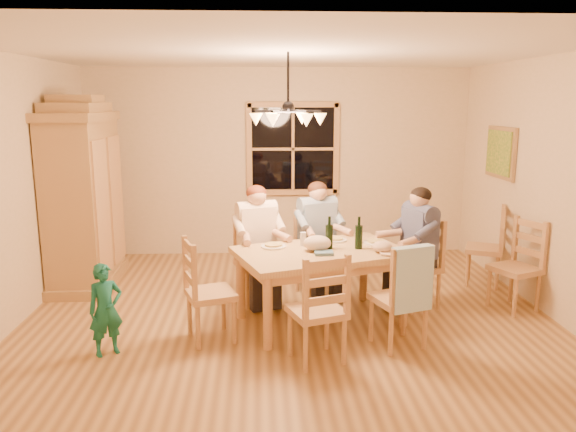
{
  "coord_description": "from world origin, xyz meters",
  "views": [
    {
      "loc": [
        -0.3,
        -5.65,
        2.23
      ],
      "look_at": [
        0.0,
        0.1,
        1.05
      ],
      "focal_mm": 35.0,
      "sensor_mm": 36.0,
      "label": 1
    }
  ],
  "objects": [
    {
      "name": "cloth_bundle",
      "position": [
        0.28,
        -0.24,
        0.84
      ],
      "size": [
        0.28,
        0.22,
        0.15
      ],
      "primitive_type": "ellipsoid",
      "color": "tan",
      "rests_on": "dining_table"
    },
    {
      "name": "plate_plaid",
      "position": [
        0.51,
        0.15,
        0.77
      ],
      "size": [
        0.26,
        0.26,
        0.02
      ],
      "primitive_type": "cylinder",
      "color": "white",
      "rests_on": "dining_table"
    },
    {
      "name": "wall_right",
      "position": [
        2.75,
        0.0,
        1.35
      ],
      "size": [
        0.02,
        5.0,
        2.7
      ],
      "primitive_type": "cube",
      "color": "beige",
      "rests_on": "floor"
    },
    {
      "name": "chair_near_right",
      "position": [
        0.97,
        -0.83,
        0.3
      ],
      "size": [
        0.55,
        0.54,
        0.99
      ],
      "rotation": [
        0.0,
        0.0,
        0.33
      ],
      "color": "tan",
      "rests_on": "floor"
    },
    {
      "name": "chair_far_right",
      "position": [
        0.37,
        0.61,
        0.3
      ],
      "size": [
        0.55,
        0.54,
        0.99
      ],
      "rotation": [
        0.0,
        0.0,
        3.47
      ],
      "color": "tan",
      "rests_on": "floor"
    },
    {
      "name": "plate_woman",
      "position": [
        -0.15,
        -0.09,
        0.77
      ],
      "size": [
        0.26,
        0.26,
        0.02
      ],
      "primitive_type": "cylinder",
      "color": "white",
      "rests_on": "dining_table"
    },
    {
      "name": "plate_slate",
      "position": [
        0.92,
        0.01,
        0.77
      ],
      "size": [
        0.26,
        0.26,
        0.02
      ],
      "primitive_type": "cylinder",
      "color": "white",
      "rests_on": "dining_table"
    },
    {
      "name": "wine_bottle_b",
      "position": [
        0.71,
        -0.18,
        0.93
      ],
      "size": [
        0.08,
        0.08,
        0.33
      ],
      "primitive_type": "cylinder",
      "color": "black",
      "rests_on": "dining_table"
    },
    {
      "name": "adult_plaid_man",
      "position": [
        0.37,
        0.61,
        0.84
      ],
      "size": [
        0.5,
        0.52,
        0.87
      ],
      "rotation": [
        0.0,
        0.0,
        3.47
      ],
      "color": "#305685",
      "rests_on": "floor"
    },
    {
      "name": "chair_spare_front",
      "position": [
        2.45,
        0.02,
        0.3
      ],
      "size": [
        0.56,
        0.57,
        0.99
      ],
      "rotation": [
        0.0,
        0.0,
        1.98
      ],
      "color": "tan",
      "rests_on": "floor"
    },
    {
      "name": "armoire",
      "position": [
        -2.42,
        1.18,
        1.06
      ],
      "size": [
        0.66,
        1.4,
        2.3
      ],
      "color": "#9B7543",
      "rests_on": "floor"
    },
    {
      "name": "chandelier",
      "position": [
        -0.0,
        0.0,
        2.08
      ],
      "size": [
        0.77,
        0.68,
        0.71
      ],
      "color": "black",
      "rests_on": "ceiling"
    },
    {
      "name": "dining_table",
      "position": [
        0.32,
        -0.23,
        0.65
      ],
      "size": [
        1.89,
        1.5,
        0.76
      ],
      "rotation": [
        0.0,
        0.0,
        0.33
      ],
      "color": "#A7764A",
      "rests_on": "floor"
    },
    {
      "name": "floor",
      "position": [
        0.0,
        0.0,
        0.0
      ],
      "size": [
        5.5,
        5.5,
        0.0
      ],
      "primitive_type": "plane",
      "color": "olive",
      "rests_on": "ground"
    },
    {
      "name": "adult_woman",
      "position": [
        -0.32,
        0.37,
        0.84
      ],
      "size": [
        0.5,
        0.52,
        0.87
      ],
      "rotation": [
        0.0,
        0.0,
        3.47
      ],
      "color": "#F7DABF",
      "rests_on": "floor"
    },
    {
      "name": "towel",
      "position": [
        1.03,
        -1.01,
        0.7
      ],
      "size": [
        0.39,
        0.22,
        0.58
      ],
      "primitive_type": "cube",
      "rotation": [
        0.0,
        0.0,
        0.33
      ],
      "color": "#A8D0E4",
      "rests_on": "chair_near_right"
    },
    {
      "name": "wall_back",
      "position": [
        0.0,
        2.5,
        1.35
      ],
      "size": [
        5.5,
        0.02,
        2.7
      ],
      "primitive_type": "cube",
      "color": "beige",
      "rests_on": "floor"
    },
    {
      "name": "chair_spare_back",
      "position": [
        2.45,
        0.86,
        0.3
      ],
      "size": [
        0.56,
        0.57,
        0.99
      ],
      "rotation": [
        0.0,
        0.0,
        1.16
      ],
      "color": "tan",
      "rests_on": "floor"
    },
    {
      "name": "chair_end_right",
      "position": [
        1.41,
        0.14,
        0.3
      ],
      "size": [
        0.54,
        0.55,
        0.99
      ],
      "rotation": [
        0.0,
        0.0,
        1.9
      ],
      "color": "tan",
      "rests_on": "floor"
    },
    {
      "name": "window",
      "position": [
        0.2,
        2.47,
        1.55
      ],
      "size": [
        1.3,
        0.06,
        1.3
      ],
      "color": "black",
      "rests_on": "wall_back"
    },
    {
      "name": "chair_far_left",
      "position": [
        -0.32,
        0.37,
        0.3
      ],
      "size": [
        0.55,
        0.54,
        0.99
      ],
      "rotation": [
        0.0,
        0.0,
        3.47
      ],
      "color": "tan",
      "rests_on": "floor"
    },
    {
      "name": "cap",
      "position": [
        0.92,
        -0.33,
        0.82
      ],
      "size": [
        0.2,
        0.2,
        0.11
      ],
      "primitive_type": "ellipsoid",
      "color": "tan",
      "rests_on": "dining_table"
    },
    {
      "name": "ceiling",
      "position": [
        0.0,
        0.0,
        2.7
      ],
      "size": [
        5.5,
        5.0,
        0.02
      ],
      "primitive_type": "cube",
      "color": "white",
      "rests_on": "wall_back"
    },
    {
      "name": "adult_slate_man",
      "position": [
        1.41,
        0.14,
        0.84
      ],
      "size": [
        0.52,
        0.5,
        0.87
      ],
      "rotation": [
        0.0,
        0.0,
        1.9
      ],
      "color": "#464D71",
      "rests_on": "floor"
    },
    {
      "name": "chair_near_left",
      "position": [
        0.19,
        -1.1,
        0.3
      ],
      "size": [
        0.55,
        0.54,
        0.99
      ],
      "rotation": [
        0.0,
        0.0,
        0.33
      ],
      "color": "tan",
      "rests_on": "floor"
    },
    {
      "name": "wine_bottle_a",
      "position": [
        0.41,
        -0.16,
        0.93
      ],
      "size": [
        0.08,
        0.08,
        0.33
      ],
      "primitive_type": "cylinder",
      "color": "black",
      "rests_on": "dining_table"
    },
    {
      "name": "wine_glass_a",
      "position": [
        0.16,
        -0.03,
        0.83
      ],
      "size": [
        0.06,
        0.06,
        0.14
      ],
      "primitive_type": "cylinder",
      "color": "silver",
      "rests_on": "dining_table"
    },
    {
      "name": "painting",
      "position": [
        2.71,
        1.2,
        1.6
      ],
      "size": [
        0.06,
        0.78,
        0.64
      ],
      "color": "#9B7543",
      "rests_on": "wall_right"
    },
    {
      "name": "wall_left",
      "position": [
        -2.75,
        0.0,
        1.35
      ],
      "size": [
        0.02,
        5.0,
        2.7
      ],
      "primitive_type": "cube",
      "color": "beige",
      "rests_on": "floor"
    },
    {
      "name": "child",
      "position": [
        -1.67,
        -0.87,
        0.42
      ],
      "size": [
        0.36,
        0.33,
        0.84
      ],
      "primitive_type": "imported",
      "rotation": [
        0.0,
        0.0,
        0.55
      ],
      "color": "#176A5C",
      "rests_on": "floor"
    },
    {
      "name": "chair_end_left",
      "position": [
        -0.76,
        -0.61,
        0.3
      ],
      "size": [
        0.54,
        0.55,
        0.99
      ],
      "rotation": [
        0.0,
        0.0,
        -1.24
      ],
      "color": "tan",
      "rests_on": "floor"
    },
    {
      "name": "napkin",
      "position": [
        0.33,
        -0.38,
        0.78
      ],
      "size": [
        0.22,
        0.19,
        0.03
      ],
      "primitive_type": "cube",
      "rotation": [
        0.0,
        0.0,
        0.33
      ],
      "color": "#45667F",
      "rests_on": "dining_table"
    },
    {
      "name": "wine_glass_b",
      "position": [
        0.75,
        0.06,
        0.83
      ],
      "size": [
        0.06,
        0.06,
        0.14
      ],
      "primitive_type": "cylinder",
      "color": "silver",
      "rests_on": "dining_table"
    }
  ]
}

